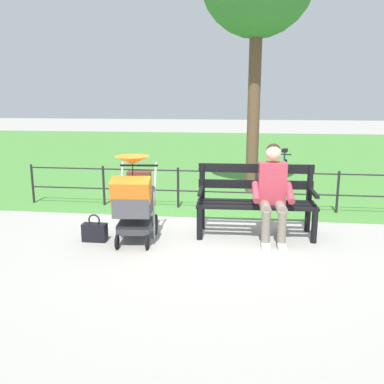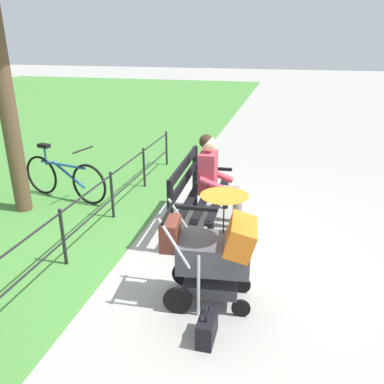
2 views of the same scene
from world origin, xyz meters
TOP-DOWN VIEW (x-y plane):
  - ground_plane at (0.00, 0.00)m, footprint 60.00×60.00m
  - grass_lawn at (0.00, -8.80)m, footprint 40.00×16.00m
  - park_bench at (-0.63, -0.12)m, footprint 1.62×0.66m
  - person_on_bench at (-0.84, 0.11)m, footprint 0.55×0.74m
  - stroller at (0.94, 0.43)m, footprint 0.58×0.93m
  - handbag at (1.48, 0.48)m, footprint 0.32×0.14m
  - park_fence at (0.00, -1.37)m, footprint 6.64×0.04m
  - bicycle at (-1.15, -2.43)m, footprint 0.51×1.63m

SIDE VIEW (x-z plane):
  - ground_plane at x=0.00m, z-range 0.00..0.00m
  - grass_lawn at x=0.00m, z-range 0.00..0.01m
  - handbag at x=1.48m, z-range -0.06..0.31m
  - bicycle at x=-1.15m, z-range -0.08..0.81m
  - park_fence at x=0.00m, z-range 0.07..0.77m
  - park_bench at x=-0.63m, z-range 0.05..1.01m
  - stroller at x=0.94m, z-range 0.02..1.17m
  - person_on_bench at x=-0.84m, z-range 0.04..1.31m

